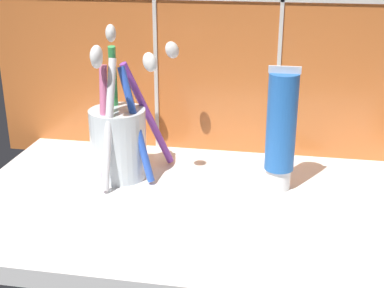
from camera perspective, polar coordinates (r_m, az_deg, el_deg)
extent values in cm
cube|color=white|center=(61.18, 6.51, -7.30)|extent=(66.06, 32.54, 2.00)
cube|color=beige|center=(69.93, 8.24, 14.98)|extent=(76.06, 0.24, 0.50)
cylinder|color=silver|center=(66.43, -7.85, 0.06)|extent=(6.90, 6.90, 8.67)
cylinder|color=blue|center=(63.82, -5.95, 2.01)|extent=(4.80, 2.75, 13.88)
ellipsoid|color=white|center=(60.30, -4.53, 8.71)|extent=(2.57, 2.08, 2.59)
cylinder|color=purple|center=(67.25, -4.71, 3.10)|extent=(5.95, 4.98, 14.09)
ellipsoid|color=white|center=(66.67, -2.14, 9.99)|extent=(2.71, 2.53, 2.69)
cylinder|color=green|center=(67.20, -8.24, 3.85)|extent=(2.00, 3.66, 15.91)
ellipsoid|color=white|center=(66.64, -8.66, 11.61)|extent=(1.89, 2.34, 2.45)
cylinder|color=pink|center=(63.75, -9.37, 2.00)|extent=(0.94, 2.60, 14.13)
ellipsoid|color=white|center=(60.73, -10.14, 8.95)|extent=(1.33, 1.96, 2.39)
cylinder|color=white|center=(62.45, -8.87, 2.01)|extent=(1.49, 4.88, 15.05)
ellipsoid|color=white|center=(58.30, -10.31, 9.21)|extent=(1.56, 2.34, 2.56)
cylinder|color=white|center=(64.58, 9.16, -3.61)|extent=(2.93, 2.93, 2.52)
cylinder|color=blue|center=(62.01, 9.53, 2.28)|extent=(3.44, 3.44, 11.49)
cube|color=silver|center=(60.34, 9.88, 7.82)|extent=(3.61, 0.36, 0.80)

